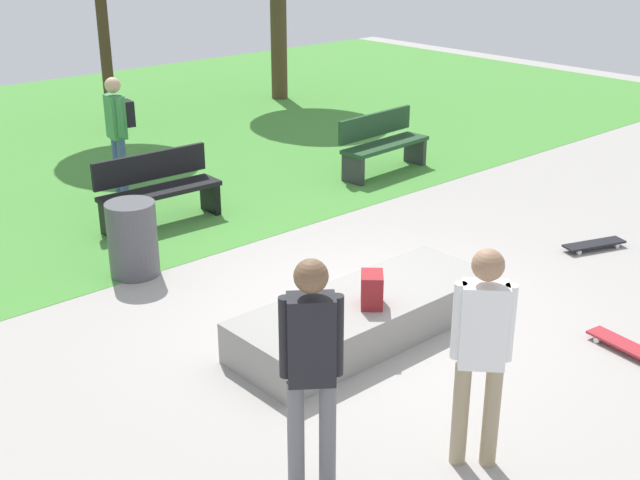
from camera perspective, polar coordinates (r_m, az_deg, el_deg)
ground_plane at (r=8.32m, az=3.88°, el=-5.23°), size 28.00×28.00×0.00m
grass_lawn at (r=14.85m, az=-19.28°, el=5.89°), size 26.60×11.62×0.01m
concrete_ledge at (r=7.88m, az=3.20°, el=-5.23°), size 2.74×0.97×0.40m
backpack_on_ledge at (r=7.56m, az=3.63°, el=-3.46°), size 0.34×0.34×0.32m
skater_performing_trick at (r=5.51m, az=-0.60°, el=-8.23°), size 0.38×0.35×1.73m
skater_watching at (r=5.85m, az=11.16°, el=-7.05°), size 0.36×0.37×1.70m
skateboard_by_ledge at (r=8.11m, az=20.59°, el=-6.94°), size 0.31×0.82×0.08m
skateboard_spare at (r=10.40m, az=18.50°, el=-0.27°), size 0.82×0.46×0.08m
park_bench_center_lawn at (r=10.78m, az=-11.22°, el=3.60°), size 1.62×0.53×0.91m
park_bench_near_lamppost at (r=12.75m, az=4.34°, el=6.80°), size 1.63×0.57×0.91m
trash_bin at (r=9.29m, az=-12.87°, el=0.07°), size 0.55×0.55×0.84m
pedestrian_with_backpack at (r=11.97m, az=-13.85°, el=7.78°), size 0.38×0.43×1.67m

